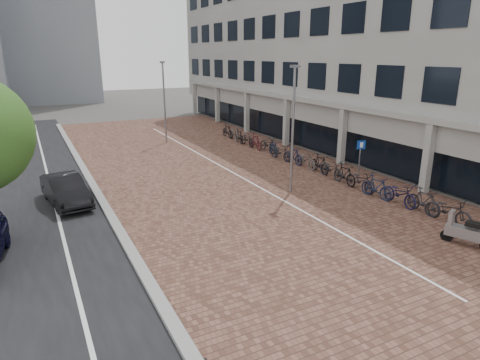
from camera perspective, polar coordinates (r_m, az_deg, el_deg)
The scene contains 13 objects.
ground at distance 13.34m, azimuth 12.08°, elevation -12.09°, with size 140.00×140.00×0.00m, color #474442.
plaza_brick at distance 23.87m, azimuth -2.27°, elevation 1.39°, with size 14.50×42.00×0.04m, color brown.
street_asphalt at distance 21.90m, azimuth -29.41°, elevation -2.29°, with size 8.00×50.00×0.03m, color black.
curb at distance 21.98m, azimuth -19.32°, elevation -0.78°, with size 0.35×42.00×0.14m, color gray.
lane_line at distance 21.86m, azimuth -24.22°, elevation -1.56°, with size 0.12×44.00×0.00m, color white.
parking_line at distance 23.95m, azimuth -1.84°, elevation 1.51°, with size 0.10×30.00×0.00m, color white.
office_building at distance 32.37m, azimuth 13.32°, elevation 20.11°, with size 8.40×40.00×15.00m.
car_dark at distance 19.85m, azimuth -22.64°, elevation -1.25°, with size 1.36×3.91×1.29m, color black.
scooter_front at distance 16.33m, azimuth 28.70°, elevation -6.04°, with size 0.54×1.74×1.19m, color gray, non-canonical shape.
parking_sign at distance 22.53m, azimuth 16.03°, elevation 3.37°, with size 0.42×0.20×2.09m.
lamp_near at distance 19.43m, azimuth 7.18°, elevation 6.47°, with size 0.12×0.12×5.82m, color slate.
lamp_far at distance 31.22m, azimuth -10.24°, elevation 10.19°, with size 0.12×0.12×5.78m, color slate.
bike_row at distance 24.74m, azimuth 8.27°, elevation 3.00°, with size 1.25×21.44×1.05m.
Camera 1 is at (-7.61, -8.91, 6.37)m, focal length 31.36 mm.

